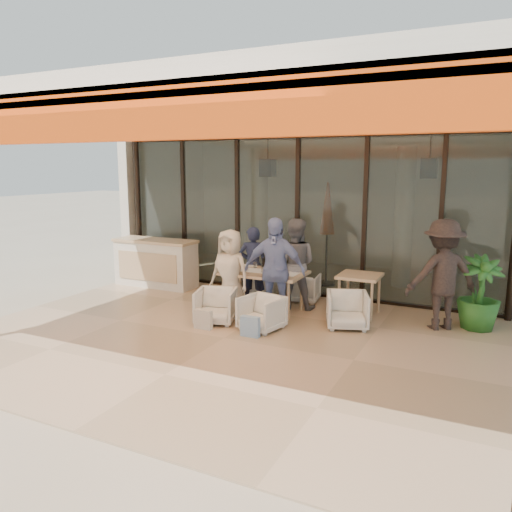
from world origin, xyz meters
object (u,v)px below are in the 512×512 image
at_px(chair_far_right, 303,287).
at_px(diner_periwinkle, 274,270).
at_px(host_counter, 156,263).
at_px(potted_palm, 479,293).
at_px(dining_table, 263,274).
at_px(chair_near_right, 261,312).
at_px(chair_far_left, 264,282).
at_px(standing_woman, 442,275).
at_px(diner_cream, 230,273).
at_px(diner_grey, 294,264).
at_px(chair_near_left, 216,305).
at_px(diner_navy, 253,265).
at_px(side_table, 360,280).
at_px(side_chair, 347,309).

bearing_deg(chair_far_right, diner_periwinkle, 82.40).
distance_m(host_counter, potted_palm, 6.42).
relative_size(chair_far_right, diner_periwinkle, 0.34).
distance_m(dining_table, chair_near_right, 1.11).
relative_size(host_counter, diner_periwinkle, 1.04).
relative_size(chair_far_left, chair_far_right, 1.03).
xyz_separation_m(chair_near_right, diner_periwinkle, (0.00, 0.50, 0.58)).
relative_size(chair_near_right, standing_woman, 0.35).
bearing_deg(diner_cream, potted_palm, 18.34).
bearing_deg(standing_woman, diner_grey, -33.81).
bearing_deg(chair_near_left, diner_periwinkle, 13.57).
bearing_deg(diner_periwinkle, chair_near_right, -97.23).
xyz_separation_m(diner_periwinkle, standing_woman, (2.55, 0.81, 0.01)).
bearing_deg(diner_cream, standing_woman, 16.91).
bearing_deg(chair_near_right, diner_grey, 101.86).
height_order(dining_table, standing_woman, standing_woman).
distance_m(chair_near_right, standing_woman, 2.92).
xyz_separation_m(chair_near_left, diner_navy, (0.00, 1.40, 0.42)).
relative_size(diner_cream, potted_palm, 1.27).
xyz_separation_m(diner_navy, diner_grey, (0.84, 0.00, 0.09)).
bearing_deg(side_table, dining_table, -162.97).
xyz_separation_m(chair_far_right, side_table, (1.20, -0.45, 0.34)).
distance_m(dining_table, side_table, 1.70).
relative_size(chair_far_left, potted_palm, 0.51).
xyz_separation_m(chair_near_left, side_chair, (2.04, 0.70, 0.01)).
distance_m(diner_grey, potted_palm, 3.11).
xyz_separation_m(chair_far_right, diner_navy, (-0.84, -0.50, 0.44)).
distance_m(side_table, potted_palm, 1.90).
bearing_deg(diner_navy, potted_palm, 161.24).
bearing_deg(dining_table, diner_cream, -132.26).
xyz_separation_m(dining_table, chair_far_left, (-0.41, 0.94, -0.38)).
height_order(chair_near_right, diner_grey, diner_grey).
relative_size(side_chair, standing_woman, 0.37).
relative_size(chair_far_right, diner_navy, 0.41).
bearing_deg(potted_palm, diner_cream, -165.21).
height_order(diner_navy, side_chair, diner_navy).
bearing_deg(chair_near_left, dining_table, 49.38).
relative_size(host_counter, side_chair, 2.80).
relative_size(chair_far_left, side_chair, 0.93).
bearing_deg(diner_cream, chair_near_left, -86.45).
height_order(host_counter, diner_navy, diner_navy).
xyz_separation_m(host_counter, chair_far_right, (3.32, 0.24, -0.23)).
height_order(chair_far_right, diner_navy, diner_navy).
xyz_separation_m(diner_periwinkle, potted_palm, (3.10, 1.04, -0.28)).
distance_m(diner_cream, potted_palm, 4.08).
bearing_deg(chair_near_left, diner_navy, 72.81).
distance_m(dining_table, diner_navy, 0.61).
relative_size(diner_cream, diner_periwinkle, 0.86).
bearing_deg(side_table, diner_cream, -154.94).
height_order(dining_table, potted_palm, potted_palm).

